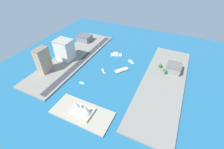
# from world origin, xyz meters

# --- Properties ---
(ground_plane) EXTENTS (440.00, 440.00, 0.00)m
(ground_plane) POSITION_xyz_m (0.00, 0.00, 0.00)
(ground_plane) COLOR #23668E
(quay_west) EXTENTS (70.00, 240.00, 2.48)m
(quay_west) POSITION_xyz_m (-95.01, 0.00, 1.24)
(quay_west) COLOR gray
(quay_west) RESTS_ON ground_plane
(quay_east) EXTENTS (70.00, 240.00, 2.48)m
(quay_east) POSITION_xyz_m (95.01, 0.00, 1.24)
(quay_east) COLOR gray
(quay_east) RESTS_ON ground_plane
(peninsula_point) EXTENTS (88.34, 40.07, 2.00)m
(peninsula_point) POSITION_xyz_m (-3.79, 113.13, 1.00)
(peninsula_point) COLOR #A89E89
(peninsula_point) RESTS_ON ground_plane
(road_strip) EXTENTS (12.20, 228.00, 0.15)m
(road_strip) POSITION_xyz_m (70.31, 0.00, 2.55)
(road_strip) COLOR #38383D
(road_strip) RESTS_ON quay_east
(ferry_white_commuter) EXTENTS (25.67, 16.77, 6.40)m
(ferry_white_commuter) POSITION_xyz_m (16.24, -49.37, 2.31)
(ferry_white_commuter) COLOR silver
(ferry_white_commuter) RESTS_ON ground_plane
(yacht_sleek_gray) EXTENTS (16.04, 11.74, 3.45)m
(yacht_sleek_gray) POSITION_xyz_m (-22.22, -37.93, 1.22)
(yacht_sleek_gray) COLOR #999EA3
(yacht_sleek_gray) RESTS_ON ground_plane
(barge_flat_brown) EXTENTS (23.54, 29.23, 3.42)m
(barge_flat_brown) POSITION_xyz_m (-15.15, -2.10, 1.30)
(barge_flat_brown) COLOR brown
(barge_flat_brown) RESTS_ON ground_plane
(sailboat_small_white) EXTENTS (10.57, 3.31, 11.03)m
(sailboat_small_white) POSITION_xyz_m (32.23, 60.20, 1.01)
(sailboat_small_white) COLOR white
(sailboat_small_white) RESTS_ON ground_plane
(tugboat_red) EXTENTS (14.39, 12.72, 3.58)m
(tugboat_red) POSITION_xyz_m (13.98, 15.23, 1.34)
(tugboat_red) COLOR red
(tugboat_red) RESTS_ON ground_plane
(warehouse_low_gray) EXTENTS (33.44, 27.71, 14.17)m
(warehouse_low_gray) POSITION_xyz_m (115.16, -75.34, 9.60)
(warehouse_low_gray) COLOR gray
(warehouse_low_gray) RESTS_ON quay_east
(carpark_squat_concrete) EXTENTS (26.18, 28.84, 14.14)m
(carpark_squat_concrete) POSITION_xyz_m (-105.20, -40.40, 9.58)
(carpark_squat_concrete) COLOR gray
(carpark_squat_concrete) RESTS_ON quay_west
(hotel_broad_white) EXTENTS (33.19, 28.44, 41.75)m
(hotel_broad_white) POSITION_xyz_m (104.52, 10.65, 23.38)
(hotel_broad_white) COLOR silver
(hotel_broad_white) RESTS_ON quay_east
(apartment_midrise_tan) EXTENTS (15.48, 25.90, 46.81)m
(apartment_midrise_tan) POSITION_xyz_m (112.10, 61.02, 25.92)
(apartment_midrise_tan) COLOR tan
(apartment_midrise_tan) RESTS_ON quay_east
(taxi_yellow_cab) EXTENTS (2.15, 5.13, 1.62)m
(taxi_yellow_cab) POSITION_xyz_m (65.55, -64.36, 3.42)
(taxi_yellow_cab) COLOR black
(taxi_yellow_cab) RESTS_ON road_strip
(sedan_silver) EXTENTS (2.02, 4.73, 1.56)m
(sedan_silver) POSITION_xyz_m (66.94, -53.12, 3.39)
(sedan_silver) COLOR black
(sedan_silver) RESTS_ON road_strip
(van_white) EXTENTS (2.23, 5.28, 1.58)m
(van_white) POSITION_xyz_m (72.24, -73.96, 3.41)
(van_white) COLOR black
(van_white) RESTS_ON road_strip
(traffic_light_waterfront) EXTENTS (0.36, 0.36, 6.50)m
(traffic_light_waterfront) POSITION_xyz_m (62.73, 12.55, 6.82)
(traffic_light_waterfront) COLOR black
(traffic_light_waterfront) RESTS_ON quay_east
(opera_landmark) EXTENTS (31.76, 24.60, 19.27)m
(opera_landmark) POSITION_xyz_m (-3.27, 113.13, 9.33)
(opera_landmark) COLOR #BCAD93
(opera_landmark) RESTS_ON peninsula_point
(park_tree_cluster) EXTENTS (19.14, 22.79, 9.31)m
(park_tree_cluster) POSITION_xyz_m (-86.41, -33.76, 8.00)
(park_tree_cluster) COLOR brown
(park_tree_cluster) RESTS_ON quay_west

